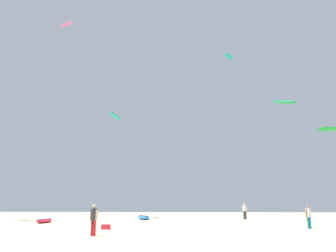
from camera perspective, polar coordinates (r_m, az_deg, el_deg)
name	(u,v)px	position (r m, az deg, el deg)	size (l,w,h in m)	color
ground_plane	(140,243)	(15.53, -4.69, -18.96)	(120.00, 120.00, 0.00)	beige
person_foreground	(94,217)	(19.04, -12.33, -14.74)	(0.47, 0.37, 1.62)	#B21E23
person_midground	(245,210)	(40.51, 12.73, -13.54)	(0.52, 0.40, 1.77)	black
person_left	(308,215)	(26.14, 22.46, -13.61)	(0.45, 0.35, 1.57)	teal
kite_grounded_near	(143,218)	(39.07, -4.15, -15.04)	(2.41, 3.87, 0.47)	blue
kite_grounded_mid	(44,221)	(33.69, -20.03, -14.72)	(0.91, 3.07, 0.37)	red
cooler_box	(106,227)	(24.04, -10.38, -16.29)	(0.56, 0.36, 0.32)	red
kite_aloft_0	(285,102)	(52.74, 18.96, 3.81)	(3.79, 1.59, 0.81)	green
kite_aloft_1	(328,129)	(53.32, 25.20, -0.46)	(2.97, 1.23, 0.74)	green
kite_aloft_2	(115,117)	(44.98, -8.82, 1.57)	(1.46, 3.98, 0.88)	#19B29E
kite_aloft_3	(67,24)	(49.13, -16.61, 16.03)	(2.34, 1.77, 0.36)	#E5598C
kite_aloft_5	(229,56)	(62.63, 10.15, 11.40)	(2.26, 2.88, 0.64)	#19B29E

